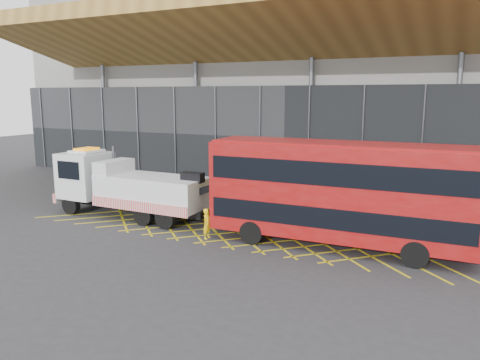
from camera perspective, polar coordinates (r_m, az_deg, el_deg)
The scene contains 6 objects.
ground_plane at distance 28.00m, azimuth -6.91°, elevation -4.85°, with size 120.00×120.00×0.00m, color #2B2B2E.
road_markings at distance 26.10m, azimuth 0.53°, elevation -5.88°, with size 24.76×7.16×0.01m.
construction_building at distance 43.02m, azimuth 8.83°, elevation 12.46°, with size 55.00×23.97×18.00m.
recovery_truck at distance 29.00m, azimuth -13.77°, elevation -0.69°, with size 11.76×2.95×4.10m.
bus_towed at distance 22.73m, azimuth 11.99°, elevation -1.22°, with size 12.62×3.21×5.11m.
worker at distance 24.17m, azimuth -4.04°, elevation -5.32°, with size 0.57×0.38×1.57m, color yellow.
Camera 1 is at (14.79, -22.62, 7.30)m, focal length 35.00 mm.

